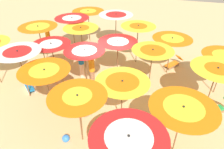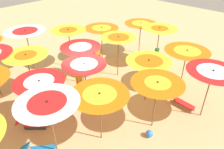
% 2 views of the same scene
% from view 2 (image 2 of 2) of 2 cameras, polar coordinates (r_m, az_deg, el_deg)
% --- Properties ---
extents(ground, '(39.75, 39.75, 0.04)m').
position_cam_2_polar(ground, '(11.03, -6.34, -4.99)').
color(ground, '#D1B57F').
extents(beach_umbrella_0, '(2.14, 2.14, 2.18)m').
position_cam_2_polar(beach_umbrella_0, '(14.33, 7.74, 12.83)').
color(beach_umbrella_0, brown).
rests_on(beach_umbrella_0, ground).
extents(beach_umbrella_1, '(2.10, 2.10, 2.22)m').
position_cam_2_polar(beach_umbrella_1, '(13.30, -2.83, 11.68)').
color(beach_umbrella_1, brown).
rests_on(beach_umbrella_1, ground).
extents(beach_umbrella_2, '(2.03, 2.03, 2.45)m').
position_cam_2_polar(beach_umbrella_2, '(12.56, -11.66, 10.89)').
color(beach_umbrella_2, brown).
rests_on(beach_umbrella_2, ground).
extents(beach_umbrella_3, '(2.25, 2.25, 2.47)m').
position_cam_2_polar(beach_umbrella_3, '(13.03, -22.23, 10.18)').
color(beach_umbrella_3, brown).
rests_on(beach_umbrella_3, ground).
extents(beach_umbrella_5, '(2.05, 2.05, 2.45)m').
position_cam_2_polar(beach_umbrella_5, '(12.83, 12.67, 11.40)').
color(beach_umbrella_5, brown).
rests_on(beach_umbrella_5, ground).
extents(beach_umbrella_6, '(1.92, 1.92, 2.43)m').
position_cam_2_polar(beach_umbrella_6, '(11.36, 1.72, 9.19)').
color(beach_umbrella_6, brown).
rests_on(beach_umbrella_6, ground).
extents(beach_umbrella_7, '(2.05, 2.05, 2.22)m').
position_cam_2_polar(beach_umbrella_7, '(10.85, -8.44, 6.65)').
color(beach_umbrella_7, brown).
rests_on(beach_umbrella_7, ground).
extents(beach_umbrella_8, '(2.04, 2.04, 2.36)m').
position_cam_2_polar(beach_umbrella_8, '(10.38, -22.06, 3.94)').
color(beach_umbrella_8, brown).
rests_on(beach_umbrella_8, ground).
extents(beach_umbrella_10, '(2.20, 2.20, 2.21)m').
position_cam_2_polar(beach_umbrella_10, '(10.97, 19.48, 5.29)').
color(beach_umbrella_10, brown).
rests_on(beach_umbrella_10, ground).
extents(beach_umbrella_11, '(2.05, 2.05, 2.25)m').
position_cam_2_polar(beach_umbrella_11, '(9.51, 9.85, 2.95)').
color(beach_umbrella_11, brown).
rests_on(beach_umbrella_11, ground).
extents(beach_umbrella_12, '(1.92, 1.92, 2.33)m').
position_cam_2_polar(beach_umbrella_12, '(9.04, -7.46, 1.91)').
color(beach_umbrella_12, brown).
rests_on(beach_umbrella_12, ground).
extents(beach_umbrella_13, '(1.95, 1.95, 2.26)m').
position_cam_2_polar(beach_umbrella_13, '(8.43, -18.92, -2.51)').
color(beach_umbrella_13, brown).
rests_on(beach_umbrella_13, ground).
extents(beach_umbrella_15, '(2.10, 2.10, 2.38)m').
position_cam_2_polar(beach_umbrella_15, '(9.26, 25.42, -0.11)').
color(beach_umbrella_15, brown).
rests_on(beach_umbrella_15, ground).
extents(beach_umbrella_16, '(2.02, 2.02, 2.26)m').
position_cam_2_polar(beach_umbrella_16, '(8.09, 12.09, -3.21)').
color(beach_umbrella_16, brown).
rests_on(beach_umbrella_16, ground).
extents(beach_umbrella_17, '(2.09, 2.09, 2.25)m').
position_cam_2_polar(beach_umbrella_17, '(7.40, -3.32, -6.38)').
color(beach_umbrella_17, brown).
rests_on(beach_umbrella_17, ground).
extents(beach_umbrella_18, '(2.02, 2.02, 2.54)m').
position_cam_2_polar(beach_umbrella_18, '(6.89, -16.83, -8.38)').
color(beach_umbrella_18, brown).
rests_on(beach_umbrella_18, ground).
extents(lounger_0, '(1.11, 1.13, 0.53)m').
position_cam_2_polar(lounger_0, '(9.62, -20.50, -12.21)').
color(lounger_0, '#333338').
rests_on(lounger_0, ground).
extents(lounger_1, '(1.18, 0.96, 0.71)m').
position_cam_2_polar(lounger_1, '(14.18, 12.01, 4.64)').
color(lounger_1, olive).
rests_on(lounger_1, ground).
extents(lounger_2, '(0.42, 1.41, 0.64)m').
position_cam_2_polar(lounger_2, '(10.54, 18.26, -7.14)').
color(lounger_2, olive).
rests_on(lounger_2, ground).
extents(lounger_3, '(1.08, 1.26, 0.63)m').
position_cam_2_polar(lounger_3, '(14.74, -4.04, 6.38)').
color(lounger_3, olive).
rests_on(lounger_3, ground).
extents(beachgoer_1, '(0.30, 0.30, 1.85)m').
position_cam_2_polar(beachgoer_1, '(10.01, -14.10, -3.18)').
color(beachgoer_1, beige).
rests_on(beachgoer_1, ground).
extents(beachgoer_2, '(0.30, 0.30, 1.79)m').
position_cam_2_polar(beachgoer_2, '(10.06, -8.73, -2.55)').
color(beachgoer_2, '#A3704C').
rests_on(beachgoer_2, ground).
extents(beach_ball, '(0.30, 0.30, 0.30)m').
position_cam_2_polar(beach_ball, '(8.84, 10.05, -15.42)').
color(beach_ball, '#337FE5').
rests_on(beach_ball, ground).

